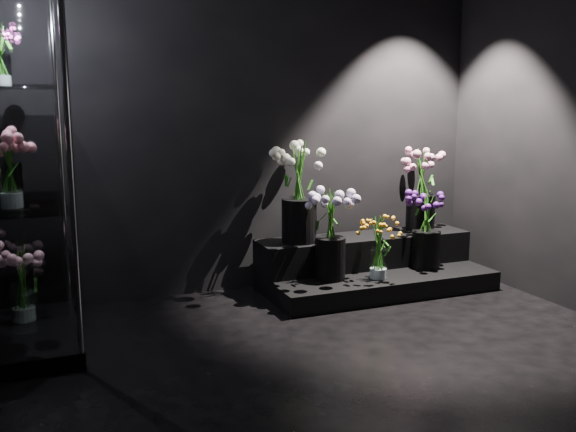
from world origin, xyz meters
TOP-DOWN VIEW (x-y plane):
  - floor at (0.00, 0.00)m, footprint 4.00×4.00m
  - wall_back at (0.00, 2.00)m, footprint 4.00×0.00m
  - display_riser at (0.95, 1.64)m, footprint 1.81×0.80m
  - display_case at (-1.67, 1.30)m, footprint 0.63×1.05m
  - bouquet_orange_bells at (0.85, 1.35)m, footprint 0.30×0.30m
  - bouquet_lilac at (0.50, 1.48)m, footprint 0.45×0.45m
  - bouquet_purple at (1.37, 1.49)m, footprint 0.34×0.34m
  - bouquet_cream_roses at (0.35, 1.73)m, footprint 0.40×0.40m
  - bouquet_pink_roses at (1.50, 1.78)m, footprint 0.45×0.45m
  - bouquet_case_pink at (-1.68, 1.11)m, footprint 0.39×0.39m
  - bouquet_case_base_pink at (-1.66, 1.49)m, footprint 0.35×0.35m

SIDE VIEW (x-z plane):
  - floor at x=0.00m, z-range 0.00..0.00m
  - display_riser at x=0.95m, z-range -0.03..0.37m
  - bouquet_case_base_pink at x=-1.66m, z-range 0.12..0.60m
  - bouquet_orange_bells at x=0.85m, z-range 0.16..0.63m
  - bouquet_purple at x=1.37m, z-range 0.19..0.82m
  - bouquet_lilac at x=0.50m, z-range 0.22..0.90m
  - bouquet_pink_roses at x=1.50m, z-range 0.45..1.13m
  - bouquet_cream_roses at x=0.35m, z-range 0.45..1.23m
  - bouquet_case_pink at x=-1.68m, z-range 0.91..1.34m
  - display_case at x=-1.67m, z-range 0.00..2.30m
  - wall_back at x=0.00m, z-range -0.60..3.40m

